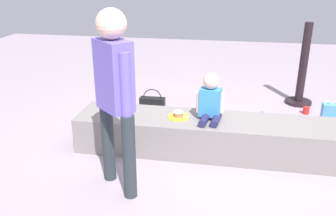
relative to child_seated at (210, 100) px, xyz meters
The scene contains 10 objects.
ground_plane 0.59m from the child_seated, ahead, with size 12.00×12.00×0.00m, color #9D8C98.
concrete_ledge 0.41m from the child_seated, ahead, with size 2.91×0.57×0.37m, color gray.
child_seated is the anchor object (origin of this frame).
adult_standing 1.12m from the child_seated, 132.54° to the right, with size 0.37×0.35×1.54m.
cake_plate 0.37m from the child_seated, behind, with size 0.22×0.22×0.07m.
gift_bag 1.62m from the child_seated, 30.04° to the left, with size 0.20×0.12×0.37m.
railing_post 2.02m from the child_seated, 55.29° to the left, with size 0.36×0.36×1.13m.
water_bottle_near_gift 1.05m from the child_seated, 51.22° to the left, with size 0.06×0.06×0.21m.
party_cup_red 1.82m from the child_seated, 46.85° to the left, with size 0.08×0.08×0.10m, color red.
handbag_black_leather 1.32m from the child_seated, 130.72° to the left, with size 0.33×0.12×0.34m.
Camera 1 is at (0.10, -3.41, 1.84)m, focal length 38.81 mm.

